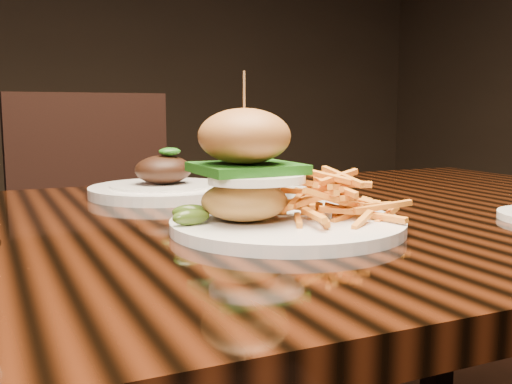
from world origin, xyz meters
name	(u,v)px	position (x,y,z in m)	size (l,w,h in m)	color
dining_table	(236,270)	(0.00, 0.00, 0.67)	(1.60, 0.90, 0.75)	black
burger_plate	(281,191)	(0.02, -0.10, 0.80)	(0.30, 0.30, 0.20)	white
ramekin	(317,199)	(0.14, 0.01, 0.77)	(0.07, 0.07, 0.03)	white
far_dish	(164,187)	(-0.03, 0.26, 0.77)	(0.26, 0.26, 0.09)	white
chair_far	(102,241)	(-0.03, 0.89, 0.54)	(0.49, 0.49, 0.95)	black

